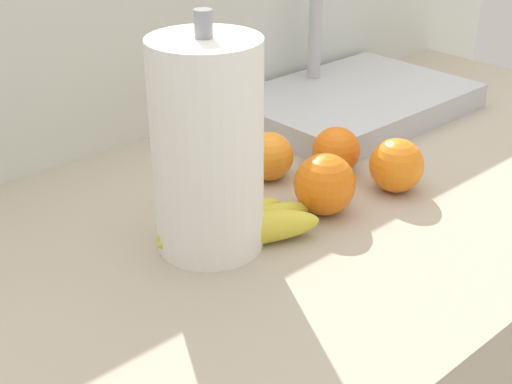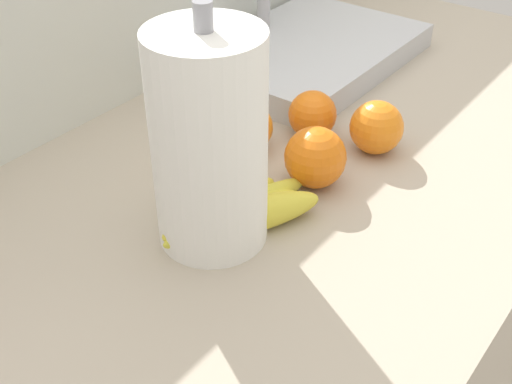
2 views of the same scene
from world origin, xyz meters
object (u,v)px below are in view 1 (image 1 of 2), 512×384
at_px(orange_front, 269,156).
at_px(orange_right, 336,151).
at_px(banana_bunch, 226,223).
at_px(paper_towel_roll, 208,148).
at_px(orange_far_right, 325,184).
at_px(sink_basin, 353,101).
at_px(orange_center, 397,165).

bearing_deg(orange_front, orange_right, -31.05).
xyz_separation_m(banana_bunch, paper_towel_roll, (-0.02, 0.00, 0.11)).
height_order(orange_right, paper_towel_roll, paper_towel_roll).
distance_m(banana_bunch, orange_far_right, 0.14).
relative_size(orange_front, sink_basin, 0.17).
bearing_deg(orange_front, orange_center, -54.09).
distance_m(banana_bunch, orange_right, 0.24).
relative_size(banana_bunch, sink_basin, 0.52).
relative_size(orange_far_right, sink_basin, 0.20).
relative_size(orange_right, sink_basin, 0.17).
bearing_deg(orange_center, banana_bunch, 166.62).
xyz_separation_m(banana_bunch, orange_far_right, (0.14, -0.04, 0.02)).
height_order(orange_front, sink_basin, sink_basin).
distance_m(banana_bunch, orange_center, 0.26).
relative_size(orange_right, paper_towel_roll, 0.25).
bearing_deg(orange_far_right, orange_right, 34.85).
bearing_deg(banana_bunch, orange_center, -13.38).
bearing_deg(banana_bunch, sink_basin, 21.87).
distance_m(orange_right, orange_front, 0.10).
bearing_deg(paper_towel_roll, orange_right, 7.09).
xyz_separation_m(banana_bunch, orange_center, (0.26, -0.06, 0.02)).
distance_m(orange_right, sink_basin, 0.25).
bearing_deg(orange_center, orange_far_right, 169.01).
relative_size(orange_center, orange_front, 1.07).
height_order(orange_right, orange_front, same).
bearing_deg(banana_bunch, orange_far_right, -15.46).
xyz_separation_m(orange_right, sink_basin, (0.21, 0.15, -0.01)).
relative_size(paper_towel_roll, sink_basin, 0.70).
bearing_deg(orange_right, orange_far_right, -145.15).
relative_size(banana_bunch, paper_towel_roll, 0.76).
bearing_deg(sink_basin, banana_bunch, -158.13).
height_order(orange_far_right, paper_towel_roll, paper_towel_roll).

